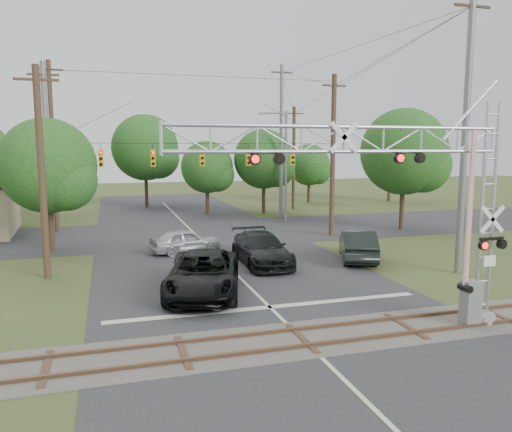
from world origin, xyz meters
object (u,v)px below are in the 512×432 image
object	(u,v)px
crossing_gantry	(403,191)
car_dark	(262,249)
sedan_silver	(185,241)
pickup_black	(203,274)
streetlight	(284,161)
traffic_signal_span	(216,157)

from	to	relation	value
crossing_gantry	car_dark	size ratio (longest dim) A/B	2.05
sedan_silver	pickup_black	bearing A→B (deg)	163.27
crossing_gantry	streetlight	world-z (taller)	streetlight
streetlight	pickup_black	bearing A→B (deg)	-119.06
traffic_signal_span	pickup_black	size ratio (longest dim) A/B	2.93
sedan_silver	streetlight	distance (m)	14.87
traffic_signal_span	car_dark	bearing A→B (deg)	-82.15
traffic_signal_span	streetlight	size ratio (longest dim) A/B	2.05
crossing_gantry	streetlight	distance (m)	25.95
traffic_signal_span	sedan_silver	size ratio (longest dim) A/B	4.47
car_dark	sedan_silver	xyz separation A→B (m)	(-3.56, 4.23, -0.12)
pickup_black	streetlight	distance (m)	22.12
streetlight	crossing_gantry	bearing A→B (deg)	-100.91
crossing_gantry	traffic_signal_span	bearing A→B (deg)	97.71
crossing_gantry	traffic_signal_span	size ratio (longest dim) A/B	0.63
sedan_silver	car_dark	bearing A→B (deg)	-152.99
crossing_gantry	sedan_silver	world-z (taller)	crossing_gantry
sedan_silver	crossing_gantry	bearing A→B (deg)	-174.93
pickup_black	crossing_gantry	bearing A→B (deg)	-34.34
traffic_signal_span	sedan_silver	distance (m)	6.36
crossing_gantry	sedan_silver	distance (m)	16.77
crossing_gantry	traffic_signal_span	world-z (taller)	traffic_signal_span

